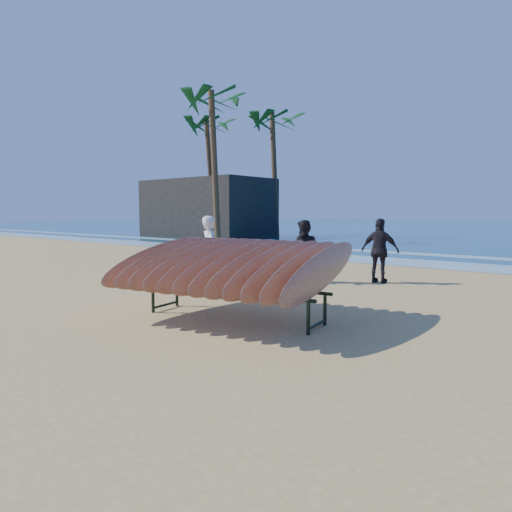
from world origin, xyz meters
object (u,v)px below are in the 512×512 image
(surfboard_rack, at_px, (234,265))
(person_dark_b, at_px, (380,251))
(palm_left, at_px, (214,103))
(palm_right, at_px, (210,128))
(building, at_px, (207,208))
(person_white, at_px, (210,253))
(palm_mid, at_px, (275,123))
(person_dark_a, at_px, (305,252))

(surfboard_rack, height_order, person_dark_b, person_dark_b)
(palm_left, relative_size, palm_right, 0.98)
(person_dark_b, relative_size, building, 0.17)
(person_white, distance_m, palm_mid, 23.02)
(person_white, height_order, palm_left, palm_left)
(surfboard_rack, distance_m, palm_mid, 25.77)
(person_dark_a, bearing_deg, person_dark_b, 43.75)
(palm_left, bearing_deg, surfboard_rack, -44.26)
(person_dark_a, xyz_separation_m, palm_right, (-19.43, 15.89, 7.51))
(person_white, relative_size, palm_right, 0.18)
(surfboard_rack, height_order, palm_mid, palm_mid)
(person_dark_a, xyz_separation_m, person_dark_b, (1.45, 1.19, 0.02))
(surfboard_rack, bearing_deg, building, 126.92)
(building, xyz_separation_m, palm_left, (4.58, -3.78, 6.10))
(person_white, height_order, palm_mid, palm_mid)
(surfboard_rack, bearing_deg, palm_mid, 116.02)
(person_dark_a, height_order, building, building)
(person_white, distance_m, palm_left, 18.64)
(palm_mid, bearing_deg, palm_right, -178.14)
(building, relative_size, palm_right, 1.01)
(palm_left, bearing_deg, palm_mid, 91.10)
(person_white, xyz_separation_m, palm_mid, (-12.14, 18.25, 7.06))
(person_dark_b, bearing_deg, surfboard_rack, 81.42)
(surfboard_rack, height_order, person_white, person_white)
(palm_left, height_order, palm_right, palm_right)
(person_white, xyz_separation_m, person_dark_b, (2.60, 3.36, -0.03))
(building, height_order, palm_mid, palm_mid)
(building, bearing_deg, person_dark_b, -33.38)
(person_dark_a, height_order, person_dark_b, person_dark_b)
(person_dark_b, xyz_separation_m, palm_left, (-14.62, 8.87, 7.34))
(person_dark_a, height_order, palm_left, palm_left)
(palm_left, xyz_separation_m, palm_right, (-6.25, 5.82, 0.14))
(palm_mid, bearing_deg, building, -153.40)
(palm_mid, height_order, palm_right, palm_right)
(person_dark_b, xyz_separation_m, building, (-19.21, 12.65, 1.25))
(person_white, xyz_separation_m, palm_left, (-12.02, 12.23, 7.31))
(surfboard_rack, bearing_deg, palm_right, 126.24)
(surfboard_rack, relative_size, palm_right, 0.39)
(surfboard_rack, xyz_separation_m, palm_right, (-20.69, 19.88, 7.40))
(person_white, bearing_deg, surfboard_rack, 173.32)
(palm_left, bearing_deg, palm_right, 137.07)
(person_dark_a, xyz_separation_m, building, (-17.76, 13.85, 1.27))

